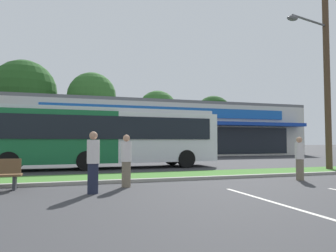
{
  "coord_description": "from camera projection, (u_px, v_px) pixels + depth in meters",
  "views": [
    {
      "loc": [
        -7.14,
        1.7,
        1.45
      ],
      "look_at": [
        -1.83,
        18.1,
        2.33
      ],
      "focal_mm": 33.32,
      "sensor_mm": 36.0,
      "label": 1
    }
  ],
  "objects": [
    {
      "name": "curb_lip",
      "position": [
        251.0,
        176.0,
        12.65
      ],
      "size": [
        56.0,
        0.24,
        0.12
      ],
      "primitive_type": "cube",
      "color": "#99968C",
      "rests_on": "ground_plane"
    },
    {
      "name": "pedestrian_near_bench",
      "position": [
        93.0,
        162.0,
        8.77
      ],
      "size": [
        0.35,
        0.35,
        1.75
      ],
      "rotation": [
        0.0,
        0.0,
        0.88
      ],
      "color": "#1E2338",
      "rests_on": "ground_plane"
    },
    {
      "name": "storefront_building",
      "position": [
        157.0,
        130.0,
        36.11
      ],
      "size": [
        30.65,
        14.2,
        5.58
      ],
      "color": "beige",
      "rests_on": "ground_plane"
    },
    {
      "name": "tree_mid",
      "position": [
        158.0,
        111.0,
        47.12
      ],
      "size": [
        6.02,
        6.02,
        9.19
      ],
      "color": "#473323",
      "rests_on": "ground_plane"
    },
    {
      "name": "tree_left",
      "position": [
        24.0,
        92.0,
        40.85
      ],
      "size": [
        8.33,
        8.33,
        12.17
      ],
      "color": "#473323",
      "rests_on": "ground_plane"
    },
    {
      "name": "utility_pole",
      "position": [
        325.0,
        62.0,
        15.56
      ],
      "size": [
        3.16,
        2.37,
        10.15
      ],
      "color": "#4C3826",
      "rests_on": "ground_plane"
    },
    {
      "name": "city_bus",
      "position": [
        103.0,
        136.0,
        17.11
      ],
      "size": [
        12.88,
        2.91,
        3.25
      ],
      "rotation": [
        0.0,
        0.0,
        0.02
      ],
      "color": "#196638",
      "rests_on": "ground_plane"
    },
    {
      "name": "pedestrian_by_pole",
      "position": [
        300.0,
        158.0,
        11.82
      ],
      "size": [
        0.33,
        0.33,
        1.64
      ],
      "rotation": [
        0.0,
        0.0,
        0.24
      ],
      "color": "#726651",
      "rests_on": "ground_plane"
    },
    {
      "name": "parking_stripe_0",
      "position": [
        278.0,
        203.0,
        7.33
      ],
      "size": [
        0.12,
        4.8,
        0.01
      ],
      "primitive_type": "cube",
      "color": "silver",
      "rests_on": "ground_plane"
    },
    {
      "name": "grass_median",
      "position": [
        236.0,
        173.0,
        13.81
      ],
      "size": [
        56.0,
        2.2,
        0.12
      ],
      "primitive_type": "cube",
      "color": "#427A2D",
      "rests_on": "ground_plane"
    },
    {
      "name": "tree_mid_right",
      "position": [
        213.0,
        114.0,
        50.1
      ],
      "size": [
        5.95,
        5.95,
        8.85
      ],
      "color": "#473323",
      "rests_on": "ground_plane"
    },
    {
      "name": "pedestrian_mid",
      "position": [
        126.0,
        161.0,
        10.04
      ],
      "size": [
        0.34,
        0.34,
        1.69
      ],
      "rotation": [
        0.0,
        0.0,
        2.78
      ],
      "color": "#726651",
      "rests_on": "ground_plane"
    },
    {
      "name": "tree_mid_left",
      "position": [
        92.0,
        97.0,
        41.99
      ],
      "size": [
        6.48,
        6.48,
        10.8
      ],
      "color": "#473323",
      "rests_on": "ground_plane"
    }
  ]
}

